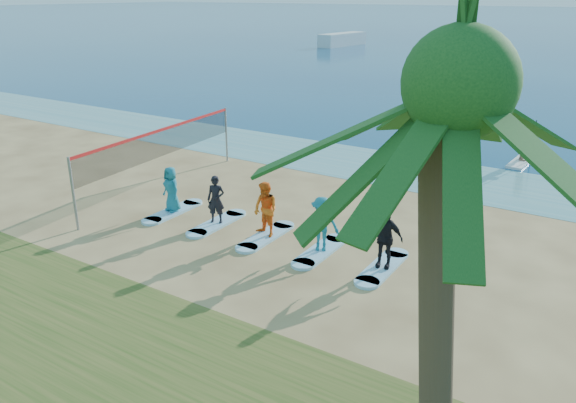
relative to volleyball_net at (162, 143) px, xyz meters
The scene contains 17 objects.
ground 6.75m from the volleyball_net, 27.41° to the right, with size 600.00×600.00×0.00m, color tan.
shallow_water 9.65m from the volleyball_net, 52.63° to the left, with size 600.00×600.00×0.00m, color teal.
volleyball_net is the anchor object (origin of this frame).
palm_tree 16.18m from the volleyball_net, 30.53° to the right, with size 5.60×5.60×7.53m.
paddleboard 16.31m from the volleyball_net, 46.26° to the left, with size 0.70×3.00×0.12m, color silver.
paddleboarder 16.24m from the volleyball_net, 46.26° to the left, with size 1.46×0.46×1.57m, color tan.
boat_offshore_a 63.77m from the volleyball_net, 110.94° to the left, with size 2.30×9.04×1.78m, color silver.
surfboard_0 3.20m from the volleyball_net, 39.92° to the right, with size 0.70×2.20×0.09m, color #97D0EA.
student_0 2.80m from the volleyball_net, 39.92° to the right, with size 0.79×0.51×1.61m, color #1B7184.
surfboard_1 4.73m from the volleyball_net, 22.64° to the right, with size 0.70×2.20×0.09m, color #97D0EA.
student_1 4.46m from the volleyball_net, 22.64° to the right, with size 0.59×0.39×1.62m, color black.
surfboard_2 6.52m from the volleyball_net, 15.52° to the right, with size 0.70×2.20×0.09m, color #97D0EA.
student_2 6.32m from the volleyball_net, 15.52° to the right, with size 0.86×0.67×1.76m, color orange.
surfboard_3 8.42m from the volleyball_net, 11.76° to the right, with size 0.70×2.20×0.09m, color #97D0EA.
student_3 8.27m from the volleyball_net, 11.76° to the right, with size 1.09×0.63×1.69m, color #1A6F80.
surfboard_4 10.36m from the volleyball_net, ahead, with size 0.70×2.20×0.09m, color #97D0EA.
student_4 10.23m from the volleyball_net, ahead, with size 1.04×0.43×1.77m, color black.
Camera 1 is at (9.69, -12.19, 7.42)m, focal length 35.00 mm.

